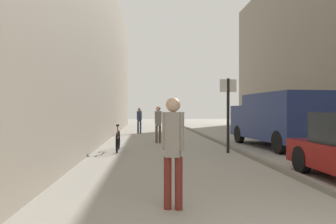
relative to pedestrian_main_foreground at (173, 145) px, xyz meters
name	(u,v)px	position (x,y,z in m)	size (l,w,h in m)	color
ground_plane	(185,144)	(1.30, 9.52, -0.97)	(80.00, 80.00, 0.00)	gray
building_facade_left	(59,36)	(-4.17, 9.52, 3.71)	(3.75, 40.00, 9.38)	gray
kerb_strip	(220,142)	(2.88, 9.52, -0.91)	(0.16, 40.00, 0.12)	slate
pedestrian_main_foreground	(173,145)	(0.00, 0.00, 0.00)	(0.33, 0.23, 1.69)	maroon
pedestrian_mid_block	(139,119)	(-0.84, 16.05, -0.03)	(0.32, 0.24, 1.64)	#2D3851
pedestrian_far_crossing	(158,122)	(0.14, 9.96, -0.01)	(0.32, 0.24, 1.67)	brown
delivery_van	(278,118)	(4.86, 7.87, 0.19)	(2.40, 5.52, 2.15)	navy
street_sign_post	(228,109)	(2.45, 6.34, 0.57)	(0.60, 0.10, 2.60)	black
bicycle_leaning	(118,141)	(-1.43, 7.09, -0.59)	(0.11, 1.77, 0.98)	black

